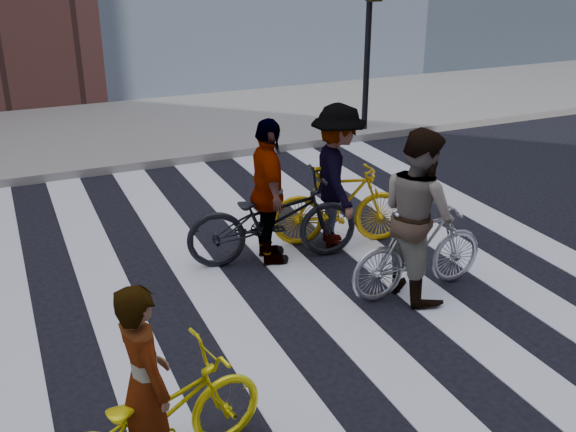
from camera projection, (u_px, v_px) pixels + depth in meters
ground at (265, 293)px, 7.73m from camera, size 100.00×100.00×0.00m
sidewalk_far at (130, 130)px, 14.04m from camera, size 100.00×5.00×0.15m
zebra_crosswalk at (265, 293)px, 7.73m from camera, size 8.25×10.00×0.01m
traffic_signal at (371, 22)px, 13.01m from camera, size 0.22×0.42×3.33m
bike_yellow_left at (155, 419)px, 5.01m from camera, size 1.87×0.96×0.94m
bike_silver_mid at (419, 250)px, 7.59m from camera, size 1.76×0.55×1.05m
bike_yellow_right at (340, 205)px, 8.83m from camera, size 1.87×1.00×1.08m
bike_dark_rear at (273, 219)px, 8.33m from camera, size 2.24×1.10×1.13m
rider_left at (145, 383)px, 4.86m from camera, size 0.49×0.65×1.60m
rider_mid at (418, 214)px, 7.40m from camera, size 0.77×0.97×1.94m
rider_right at (337, 176)px, 8.65m from camera, size 1.02×1.37×1.89m
rider_rear at (269, 193)px, 8.17m from camera, size 0.62×1.14×1.84m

